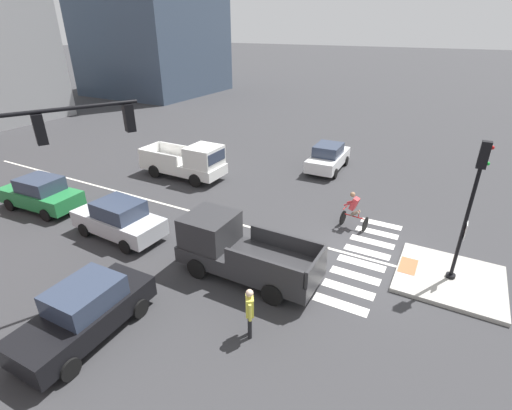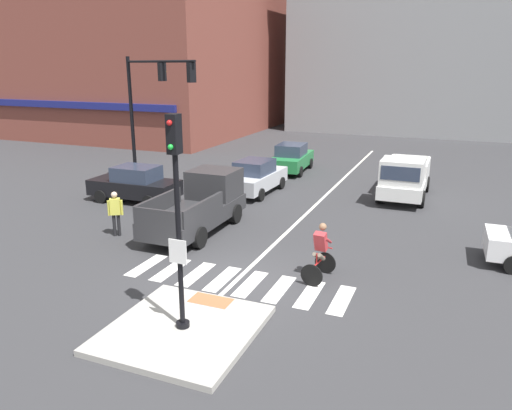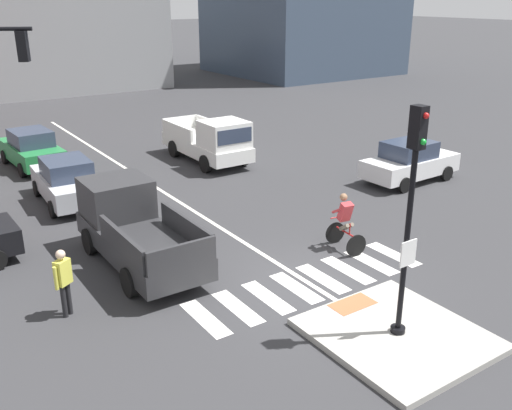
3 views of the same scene
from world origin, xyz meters
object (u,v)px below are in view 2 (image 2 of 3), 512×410
Objects in this scene: traffic_light_mast at (149,98)px; pickup_truck_white_eastbound_far at (404,179)px; pedestrian_at_curb_left at (115,210)px; car_black_cross_left at (135,184)px; car_silver_westbound_far at (256,177)px; cyclist at (320,251)px; signal_pole at (177,205)px; car_green_westbound_distant at (292,158)px; pickup_truck_charcoal_westbound_near at (201,204)px.

traffic_light_mast reaches higher than pickup_truck_white_eastbound_far.
car_black_cross_left is at bearing 117.25° from pedestrian_at_curb_left.
traffic_light_mast is 4.23m from car_black_cross_left.
car_silver_westbound_far is 0.82× the size of pickup_truck_white_eastbound_far.
traffic_light_mast is 3.83× the size of cyclist.
traffic_light_mast reaches higher than signal_pole.
cyclist is at bearing -57.04° from car_silver_westbound_far.
signal_pole is 0.77× the size of traffic_light_mast.
cyclist reaches higher than pedestrian_at_curb_left.
signal_pole is 0.97× the size of pickup_truck_white_eastbound_far.
car_green_westbound_distant is at bearing 62.46° from car_black_cross_left.
signal_pole is 18.41m from car_green_westbound_distant.
signal_pole reaches higher than cyclist.
pickup_truck_white_eastbound_far is 3.06× the size of pedestrian_at_curb_left.
pedestrian_at_curb_left reaches higher than car_silver_westbound_far.
car_silver_westbound_far is at bearing 72.95° from pedestrian_at_curb_left.
signal_pole is at bearing -49.42° from car_black_cross_left.
pickup_truck_white_eastbound_far reaches higher than car_black_cross_left.
car_silver_westbound_far is 0.82× the size of pickup_truck_charcoal_westbound_near.
pickup_truck_white_eastbound_far reaches higher than cyclist.
pedestrian_at_curb_left is (-9.14, -9.22, 0.00)m from pickup_truck_white_eastbound_far.
signal_pole is at bearing -117.76° from cyclist.
pickup_truck_charcoal_westbound_near is 1.00× the size of pickup_truck_white_eastbound_far.
signal_pole reaches higher than car_black_cross_left.
pickup_truck_charcoal_westbound_near is at bearing 114.91° from signal_pole.
traffic_light_mast reaches higher than pedestrian_at_curb_left.
pickup_truck_white_eastbound_far is 10.13m from cyclist.
pickup_truck_white_eastbound_far is at bearing 23.95° from car_black_cross_left.
car_green_westbound_distant is at bearing 150.53° from pickup_truck_white_eastbound_far.
cyclist is 7.90m from pedestrian_at_curb_left.
car_silver_westbound_far and car_green_westbound_distant have the same top height.
car_black_cross_left is (-4.60, -8.81, 0.00)m from car_green_westbound_distant.
car_green_westbound_distant is 0.82× the size of pickup_truck_white_eastbound_far.
traffic_light_mast is 1.54× the size of car_silver_westbound_far.
cyclist is at bearing -68.58° from car_green_westbound_distant.
traffic_light_mast is at bearing 139.49° from pickup_truck_charcoal_westbound_near.
traffic_light_mast is at bearing 145.91° from cyclist.
pickup_truck_white_eastbound_far is at bearing 76.29° from signal_pole.
pickup_truck_charcoal_westbound_near is 6.04m from cyclist.
pickup_truck_white_eastbound_far is (3.46, 14.18, -2.14)m from signal_pole.
car_black_cross_left is 4.73m from pedestrian_at_curb_left.
car_green_westbound_distant is 11.09m from pickup_truck_charcoal_westbound_near.
car_silver_westbound_far is (-3.33, 12.63, -2.31)m from signal_pole.
pickup_truck_white_eastbound_far reaches higher than pedestrian_at_curb_left.
pickup_truck_charcoal_westbound_near is at bearing -40.51° from traffic_light_mast.
pedestrian_at_curb_left is (2.50, -6.18, -3.55)m from traffic_light_mast.
signal_pole is 14.75m from pickup_truck_white_eastbound_far.
cyclist is (5.38, -2.75, -0.11)m from pickup_truck_charcoal_westbound_near.
pickup_truck_charcoal_westbound_near is 3.04× the size of cyclist.
cyclist is at bearing -34.09° from traffic_light_mast.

